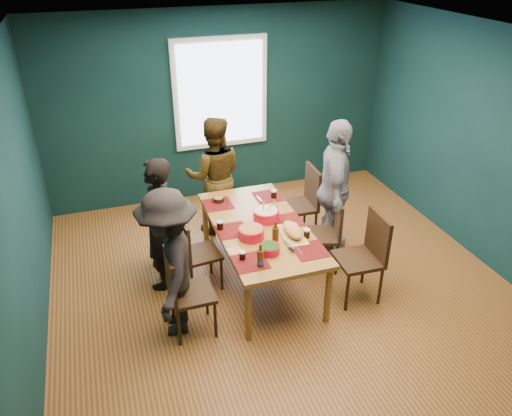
{
  "coord_description": "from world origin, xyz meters",
  "views": [
    {
      "loc": [
        -1.71,
        -4.23,
        3.51
      ],
      "look_at": [
        -0.23,
        0.22,
        0.93
      ],
      "focal_mm": 35.0,
      "sensor_mm": 36.0,
      "label": 1
    }
  ],
  "objects_px": {
    "chair_left_near": "(182,288)",
    "chair_right_mid": "(329,229)",
    "chair_left_mid": "(193,249)",
    "person_near_left": "(170,264)",
    "bowl_dumpling": "(266,214)",
    "person_back": "(214,176)",
    "chair_left_far": "(163,231)",
    "person_far_left": "(158,225)",
    "dining_table": "(260,231)",
    "bowl_salad": "(251,233)",
    "bowl_herbs": "(269,249)",
    "cutting_board": "(292,231)",
    "chair_right_far": "(304,198)",
    "person_right": "(335,190)",
    "chair_right_near": "(367,251)"
  },
  "relations": [
    {
      "from": "chair_left_mid",
      "to": "bowl_herbs",
      "type": "distance_m",
      "value": 0.94
    },
    {
      "from": "chair_left_near",
      "to": "person_back",
      "type": "relative_size",
      "value": 0.59
    },
    {
      "from": "chair_left_mid",
      "to": "bowl_herbs",
      "type": "bearing_deg",
      "value": -50.88
    },
    {
      "from": "chair_left_mid",
      "to": "person_near_left",
      "type": "height_order",
      "value": "person_near_left"
    },
    {
      "from": "chair_right_near",
      "to": "bowl_salad",
      "type": "height_order",
      "value": "chair_right_near"
    },
    {
      "from": "chair_right_far",
      "to": "cutting_board",
      "type": "distance_m",
      "value": 1.18
    },
    {
      "from": "chair_left_mid",
      "to": "person_far_left",
      "type": "height_order",
      "value": "person_far_left"
    },
    {
      "from": "chair_left_near",
      "to": "chair_right_mid",
      "type": "xyz_separation_m",
      "value": [
        1.83,
        0.57,
        -0.02
      ]
    },
    {
      "from": "dining_table",
      "to": "chair_right_near",
      "type": "xyz_separation_m",
      "value": [
        0.98,
        -0.61,
        -0.08
      ]
    },
    {
      "from": "bowl_herbs",
      "to": "cutting_board",
      "type": "distance_m",
      "value": 0.4
    },
    {
      "from": "chair_left_mid",
      "to": "person_far_left",
      "type": "distance_m",
      "value": 0.45
    },
    {
      "from": "chair_right_mid",
      "to": "dining_table",
      "type": "bearing_deg",
      "value": -161.26
    },
    {
      "from": "chair_left_mid",
      "to": "person_right",
      "type": "distance_m",
      "value": 1.81
    },
    {
      "from": "chair_right_mid",
      "to": "person_near_left",
      "type": "xyz_separation_m",
      "value": [
        -1.91,
        -0.48,
        0.25
      ]
    },
    {
      "from": "chair_left_far",
      "to": "person_near_left",
      "type": "height_order",
      "value": "person_near_left"
    },
    {
      "from": "chair_left_mid",
      "to": "person_near_left",
      "type": "xyz_separation_m",
      "value": [
        -0.33,
        -0.57,
        0.26
      ]
    },
    {
      "from": "dining_table",
      "to": "person_far_left",
      "type": "bearing_deg",
      "value": 163.8
    },
    {
      "from": "person_far_left",
      "to": "bowl_herbs",
      "type": "bearing_deg",
      "value": 72.97
    },
    {
      "from": "chair_right_far",
      "to": "chair_right_near",
      "type": "xyz_separation_m",
      "value": [
        0.15,
        -1.31,
        0.01
      ]
    },
    {
      "from": "chair_left_mid",
      "to": "bowl_dumpling",
      "type": "relative_size",
      "value": 3.04
    },
    {
      "from": "person_near_left",
      "to": "cutting_board",
      "type": "relative_size",
      "value": 2.71
    },
    {
      "from": "chair_left_far",
      "to": "person_near_left",
      "type": "distance_m",
      "value": 1.11
    },
    {
      "from": "cutting_board",
      "to": "person_right",
      "type": "bearing_deg",
      "value": 41.64
    },
    {
      "from": "bowl_dumpling",
      "to": "person_back",
      "type": "bearing_deg",
      "value": 104.26
    },
    {
      "from": "person_back",
      "to": "bowl_salad",
      "type": "relative_size",
      "value": 5.76
    },
    {
      "from": "chair_right_far",
      "to": "cutting_board",
      "type": "relative_size",
      "value": 1.73
    },
    {
      "from": "chair_left_near",
      "to": "chair_right_near",
      "type": "height_order",
      "value": "chair_right_near"
    },
    {
      "from": "chair_right_mid",
      "to": "chair_right_near",
      "type": "xyz_separation_m",
      "value": [
        0.14,
        -0.62,
        0.06
      ]
    },
    {
      "from": "person_near_left",
      "to": "bowl_salad",
      "type": "xyz_separation_m",
      "value": [
        0.9,
        0.27,
        0.02
      ]
    },
    {
      "from": "bowl_dumpling",
      "to": "bowl_herbs",
      "type": "xyz_separation_m",
      "value": [
        -0.19,
        -0.63,
        -0.02
      ]
    },
    {
      "from": "chair_right_far",
      "to": "person_back",
      "type": "xyz_separation_m",
      "value": [
        -1.02,
        0.57,
        0.21
      ]
    },
    {
      "from": "chair_right_far",
      "to": "person_back",
      "type": "height_order",
      "value": "person_back"
    },
    {
      "from": "chair_right_near",
      "to": "cutting_board",
      "type": "relative_size",
      "value": 1.75
    },
    {
      "from": "person_right",
      "to": "cutting_board",
      "type": "height_order",
      "value": "person_right"
    },
    {
      "from": "chair_right_far",
      "to": "bowl_dumpling",
      "type": "bearing_deg",
      "value": -138.42
    },
    {
      "from": "chair_left_far",
      "to": "chair_left_mid",
      "type": "bearing_deg",
      "value": -66.14
    },
    {
      "from": "chair_left_near",
      "to": "chair_right_mid",
      "type": "height_order",
      "value": "chair_left_near"
    },
    {
      "from": "chair_left_far",
      "to": "chair_right_far",
      "type": "relative_size",
      "value": 0.87
    },
    {
      "from": "person_back",
      "to": "cutting_board",
      "type": "distance_m",
      "value": 1.63
    },
    {
      "from": "chair_right_mid",
      "to": "person_far_left",
      "type": "xyz_separation_m",
      "value": [
        -1.9,
        0.3,
        0.24
      ]
    },
    {
      "from": "person_far_left",
      "to": "chair_right_mid",
      "type": "bearing_deg",
      "value": 104.68
    },
    {
      "from": "bowl_salad",
      "to": "person_near_left",
      "type": "bearing_deg",
      "value": -163.21
    },
    {
      "from": "chair_right_near",
      "to": "bowl_salad",
      "type": "distance_m",
      "value": 1.24
    },
    {
      "from": "person_near_left",
      "to": "bowl_salad",
      "type": "relative_size",
      "value": 5.64
    },
    {
      "from": "dining_table",
      "to": "cutting_board",
      "type": "xyz_separation_m",
      "value": [
        0.25,
        -0.3,
        0.13
      ]
    },
    {
      "from": "chair_left_mid",
      "to": "bowl_dumpling",
      "type": "height_order",
      "value": "bowl_dumpling"
    },
    {
      "from": "dining_table",
      "to": "chair_left_mid",
      "type": "relative_size",
      "value": 2.17
    },
    {
      "from": "dining_table",
      "to": "chair_right_mid",
      "type": "xyz_separation_m",
      "value": [
        0.85,
        0.01,
        -0.14
      ]
    },
    {
      "from": "bowl_salad",
      "to": "person_far_left",
      "type": "bearing_deg",
      "value": 150.41
    },
    {
      "from": "chair_left_near",
      "to": "chair_right_near",
      "type": "relative_size",
      "value": 0.93
    }
  ]
}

